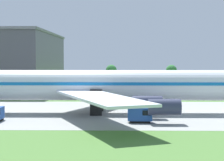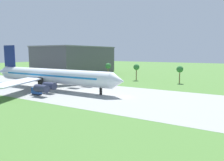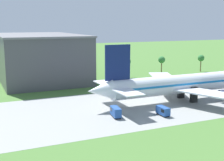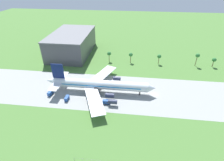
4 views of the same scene
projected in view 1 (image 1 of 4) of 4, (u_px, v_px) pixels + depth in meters
name	position (u px, v px, depth m)	size (l,w,h in m)	color
jet_airliner	(106.00, 86.00, 85.48)	(76.80, 62.17, 20.02)	silver
catering_van	(141.00, 115.00, 72.80)	(4.47, 2.26, 2.73)	black
terminal_building	(4.00, 61.00, 150.51)	(36.72, 61.20, 21.20)	#47474C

